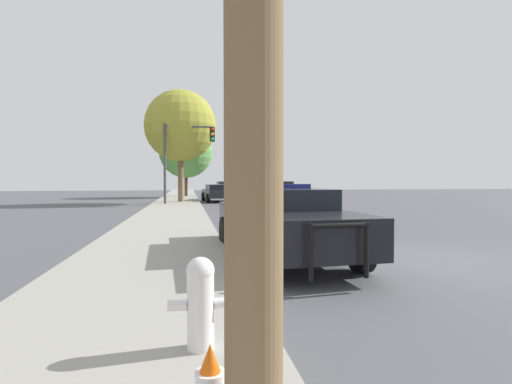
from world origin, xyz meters
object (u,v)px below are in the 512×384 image
Objects in this scene: police_car at (282,220)px; fire_hydrant at (201,300)px; car_background_midblock at (218,192)px; car_background_distant at (223,187)px; car_background_oncoming at (281,191)px; tree_sidewalk_mid at (180,126)px; traffic_light at (185,148)px; tree_sidewalk_far at (186,151)px; traffic_cone at (210,380)px.

fire_hydrant is (-1.79, -4.48, -0.22)m from police_car.
fire_hydrant is 25.52m from car_background_midblock.
car_background_oncoming is at bearing -87.69° from car_background_distant.
police_car is 19.86m from tree_sidewalk_mid.
traffic_light is 0.66× the size of tree_sidewalk_mid.
tree_sidewalk_far is at bearing 89.99° from traffic_light.
car_background_midblock is 5.48m from tree_sidewalk_mid.
car_background_midblock is 26.52m from traffic_cone.
police_car reaches higher than car_background_oncoming.
traffic_light is 11.71m from tree_sidewalk_far.
traffic_cone is at bearing 68.61° from police_car.
fire_hydrant is at bearing -89.42° from traffic_light.
traffic_light is at bearing -86.86° from police_car.
traffic_light is at bearing 90.58° from fire_hydrant.
tree_sidewalk_mid is (-2.62, -1.73, 4.49)m from car_background_midblock.
tree_sidewalk_far is at bearing 102.01° from car_background_midblock.
police_car is 5.78m from traffic_cone.
traffic_cone is at bearing -98.82° from car_background_midblock.
traffic_light is 5.36m from car_background_midblock.
traffic_light is 8.52m from car_background_oncoming.
tree_sidewalk_far reaches higher than car_background_oncoming.
car_background_oncoming is at bearing 75.10° from fire_hydrant.
car_background_distant is at bearing 84.80° from traffic_cone.
car_background_distant reaches higher than traffic_cone.
traffic_light reaches higher than traffic_cone.
traffic_light is 1.21× the size of car_background_oncoming.
car_background_distant reaches higher than car_background_midblock.
fire_hydrant is 0.19× the size of car_background_oncoming.
traffic_light reaches higher than police_car.
car_background_oncoming is 8.73m from tree_sidewalk_mid.
traffic_light is 25.67m from car_background_distant.
police_car is 4.83m from fire_hydrant.
car_background_oncoming is 0.54× the size of tree_sidewalk_mid.
car_background_midblock is at bearing 1.36° from car_background_oncoming.
traffic_light is 2.73m from tree_sidewalk_mid.
tree_sidewalk_far is at bearing -89.59° from police_car.
police_car is 0.82× the size of tree_sidewalk_far.
fire_hydrant is at bearing 64.68° from police_car.
tree_sidewalk_far is at bearing 90.41° from traffic_cone.
tree_sidewalk_far reaches higher than fire_hydrant.
fire_hydrant is 24.16m from tree_sidewalk_mid.
car_background_midblock is at bearing 85.33° from fire_hydrant.
car_background_oncoming is (4.71, 0.07, 0.10)m from car_background_midblock.
tree_sidewalk_mid is at bearing 98.49° from traffic_light.
car_background_distant is 0.55× the size of tree_sidewalk_mid.
tree_sidewalk_far is (0.33, 9.52, -1.02)m from tree_sidewalk_mid.
police_car is at bearing -86.01° from tree_sidewalk_far.
car_background_oncoming is 8.96× the size of traffic_cone.
tree_sidewalk_mid is at bearing -86.66° from police_car.
traffic_cone is at bearing -99.44° from car_background_distant.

